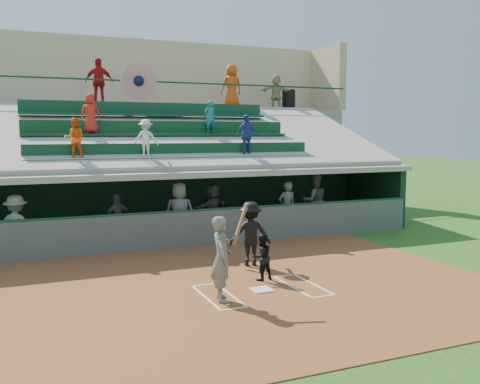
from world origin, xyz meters
name	(u,v)px	position (x,y,z in m)	size (l,w,h in m)	color
ground	(262,291)	(0.00, 0.00, 0.00)	(100.00, 100.00, 0.00)	#224E16
dirt_slab	(252,285)	(0.00, 0.50, 0.01)	(11.00, 9.00, 0.02)	brown
home_plate	(262,290)	(0.00, 0.00, 0.04)	(0.43, 0.43, 0.03)	white
batters_box_chalk	(262,290)	(0.00, 0.00, 0.02)	(2.65, 1.85, 0.01)	white
dugout_floor	(176,236)	(0.00, 6.75, 0.02)	(16.00, 3.50, 0.04)	gray
concourse_slab	(133,159)	(0.00, 13.50, 2.30)	(20.00, 3.00, 4.60)	gray
grandstand	(148,164)	(-0.01, 10.51, 2.26)	(20.40, 10.40, 7.80)	#535953
batter_at_plate	(222,258)	(-1.06, -0.31, 0.91)	(0.89, 0.78, 1.95)	#525450
catcher	(262,257)	(0.36, 0.77, 0.57)	(0.53, 0.41, 1.09)	black
home_umpire	(250,234)	(0.69, 2.16, 0.86)	(1.08, 0.62, 1.67)	black
dugout_bench	(159,223)	(-0.22, 8.10, 0.26)	(14.65, 0.44, 0.44)	olive
dugout_player_a	(16,227)	(-4.91, 5.28, 0.92)	(1.13, 0.65, 1.75)	#5C5F5A
dugout_player_b	(118,219)	(-2.01, 6.20, 0.82)	(0.92, 0.38, 1.56)	#575954
dugout_player_c	(180,213)	(-0.19, 5.62, 0.99)	(0.93, 0.60, 1.90)	#5C5F59
dugout_player_d	(212,208)	(1.35, 6.85, 0.88)	(1.56, 0.50, 1.68)	#5F625D
dugout_player_e	(287,207)	(3.68, 5.78, 0.93)	(0.65, 0.43, 1.78)	#5D5F5A
dugout_player_f	(315,201)	(5.06, 6.25, 1.02)	(0.95, 0.74, 1.96)	#565954
trash_bin	(289,100)	(7.58, 13.03, 5.08)	(0.64, 0.64, 0.95)	black
concourse_staff_a	(99,82)	(-1.53, 12.41, 5.56)	(1.12, 0.47, 1.92)	#AD1316
concourse_staff_b	(232,86)	(4.40, 12.60, 5.58)	(0.96, 0.62, 1.96)	#C3480B
concourse_staff_c	(276,92)	(6.79, 12.82, 5.42)	(1.52, 0.48, 1.63)	tan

